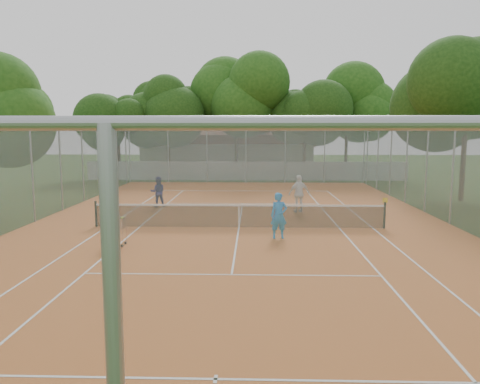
{
  "coord_description": "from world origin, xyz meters",
  "views": [
    {
      "loc": [
        0.6,
        -18.9,
        3.97
      ],
      "look_at": [
        0.0,
        1.5,
        1.3
      ],
      "focal_mm": 35.0,
      "sensor_mm": 36.0,
      "label": 1
    }
  ],
  "objects_px": {
    "player_far_left": "(158,192)",
    "ball_hopper": "(117,230)",
    "player_near": "(279,216)",
    "tennis_net": "(239,216)",
    "player_far_right": "(299,194)",
    "clubhouse": "(228,148)"
  },
  "relations": [
    {
      "from": "player_far_left",
      "to": "ball_hopper",
      "type": "relative_size",
      "value": 1.47
    },
    {
      "from": "tennis_net",
      "to": "player_near",
      "type": "height_order",
      "value": "player_near"
    },
    {
      "from": "tennis_net",
      "to": "player_far_left",
      "type": "height_order",
      "value": "player_far_left"
    },
    {
      "from": "tennis_net",
      "to": "clubhouse",
      "type": "xyz_separation_m",
      "value": [
        -2.0,
        29.0,
        1.69
      ]
    },
    {
      "from": "player_near",
      "to": "ball_hopper",
      "type": "bearing_deg",
      "value": -173.82
    },
    {
      "from": "player_far_left",
      "to": "ball_hopper",
      "type": "distance_m",
      "value": 8.34
    },
    {
      "from": "tennis_net",
      "to": "player_far_left",
      "type": "bearing_deg",
      "value": 130.78
    },
    {
      "from": "player_far_right",
      "to": "ball_hopper",
      "type": "relative_size",
      "value": 1.69
    },
    {
      "from": "player_far_left",
      "to": "player_far_right",
      "type": "relative_size",
      "value": 0.87
    },
    {
      "from": "tennis_net",
      "to": "ball_hopper",
      "type": "distance_m",
      "value": 5.22
    },
    {
      "from": "player_near",
      "to": "clubhouse",
      "type": "bearing_deg",
      "value": 89.04
    },
    {
      "from": "tennis_net",
      "to": "clubhouse",
      "type": "distance_m",
      "value": 29.12
    },
    {
      "from": "clubhouse",
      "to": "ball_hopper",
      "type": "distance_m",
      "value": 32.35
    },
    {
      "from": "player_far_left",
      "to": "ball_hopper",
      "type": "height_order",
      "value": "player_far_left"
    },
    {
      "from": "clubhouse",
      "to": "player_far_right",
      "type": "distance_m",
      "value": 25.74
    },
    {
      "from": "player_near",
      "to": "ball_hopper",
      "type": "distance_m",
      "value": 5.8
    },
    {
      "from": "player_near",
      "to": "player_far_left",
      "type": "height_order",
      "value": "player_near"
    },
    {
      "from": "ball_hopper",
      "to": "player_far_right",
      "type": "bearing_deg",
      "value": 53.15
    },
    {
      "from": "player_near",
      "to": "player_far_left",
      "type": "xyz_separation_m",
      "value": [
        -5.93,
        6.96,
        -0.05
      ]
    },
    {
      "from": "clubhouse",
      "to": "ball_hopper",
      "type": "relative_size",
      "value": 15.04
    },
    {
      "from": "player_far_left",
      "to": "player_far_right",
      "type": "height_order",
      "value": "player_far_right"
    },
    {
      "from": "clubhouse",
      "to": "player_far_right",
      "type": "xyz_separation_m",
      "value": [
        4.82,
        -25.25,
        -1.26
      ]
    }
  ]
}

